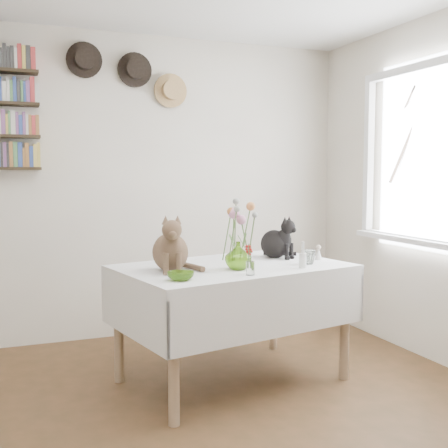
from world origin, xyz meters
name	(u,v)px	position (x,y,z in m)	size (l,w,h in m)	color
room	(212,199)	(0.00, 0.00, 1.25)	(4.08, 4.58, 2.58)	brown
window	(433,169)	(1.97, 0.80, 1.40)	(0.12, 1.52, 1.32)	white
dining_table	(233,294)	(0.49, 0.96, 0.58)	(1.59, 1.19, 0.77)	white
tabby_cat	(170,242)	(0.06, 0.91, 0.95)	(0.24, 0.30, 0.35)	brown
black_cat	(274,236)	(0.89, 1.15, 0.92)	(0.20, 0.26, 0.30)	black
flower_vase	(238,256)	(0.46, 0.79, 0.86)	(0.17, 0.17, 0.17)	#98D03E
green_bowl	(181,276)	(0.03, 0.59, 0.79)	(0.15, 0.15, 0.05)	#98D03E
drinking_glass	(308,257)	(0.98, 0.82, 0.82)	(0.10, 0.10, 0.09)	white
candlestick	(303,259)	(0.86, 0.69, 0.83)	(0.05, 0.05, 0.17)	white
berry_jar	(250,260)	(0.46, 0.59, 0.86)	(0.05, 0.05, 0.20)	white
porcelain_figurine	(319,253)	(1.13, 0.95, 0.81)	(0.05, 0.05, 0.10)	white
flower_bouquet	(238,215)	(0.47, 0.80, 1.11)	(0.17, 0.13, 0.39)	#4C7233
wall_hats	(131,73)	(0.12, 2.19, 2.17)	(0.98, 0.09, 0.48)	black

